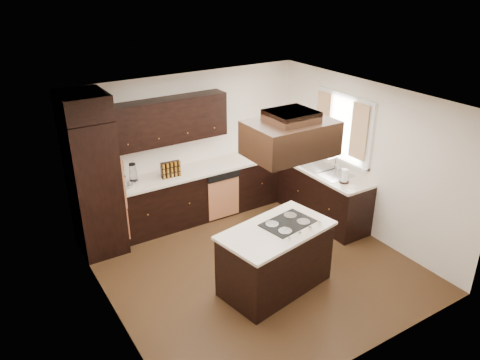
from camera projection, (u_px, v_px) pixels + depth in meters
The scene contains 30 objects.
floor at pixel (256, 266), 6.97m from camera, with size 4.20×4.20×0.02m, color brown.
ceiling at pixel (259, 101), 5.92m from camera, with size 4.20×4.20×0.02m, color silver.
wall_back at pixel (189, 145), 8.07m from camera, with size 4.20×0.02×2.50m, color white.
wall_front at pixel (371, 266), 4.82m from camera, with size 4.20×0.02×2.50m, color white.
wall_left at pixel (106, 233), 5.42m from camera, with size 0.02×4.20×2.50m, color white.
wall_right at pixel (366, 160), 7.46m from camera, with size 0.02×4.20×2.50m, color white.
oven_column at pixel (94, 187), 6.98m from camera, with size 0.65×0.75×2.12m, color black.
wall_oven_face at pixel (117, 178), 7.12m from camera, with size 0.05×0.62×0.78m, color #D48054.
base_cabinets_back at pixel (200, 193), 8.18m from camera, with size 2.93×0.60×0.88m, color black.
base_cabinets_right at pixel (312, 189), 8.34m from camera, with size 0.60×2.40×0.88m, color black.
countertop_back at pixel (200, 170), 7.98m from camera, with size 2.93×0.63×0.04m, color #F4E2CD.
countertop_right at pixel (313, 166), 8.14m from camera, with size 0.63×2.40×0.04m, color #F4E2CD.
upper_cabinets at pixel (168, 121), 7.49m from camera, with size 2.00×0.34×0.72m, color black.
dishwasher_front at pixel (223, 198), 8.12m from camera, with size 0.60×0.05×0.72m, color #D48054.
window_frame at pixel (343, 127), 7.70m from camera, with size 0.06×1.32×1.12m, color white.
window_pane at pixel (344, 127), 7.71m from camera, with size 0.00×1.20×1.00m, color white.
curtain_left at pixel (359, 132), 7.33m from camera, with size 0.02×0.34×0.90m, color #FFE8C0.
curtain_right at pixel (323, 118), 7.97m from camera, with size 0.02×0.34×0.90m, color #FFE8C0.
sink_rim at pixel (327, 171), 7.87m from camera, with size 0.52×0.84×0.01m, color silver.
island at pixel (275, 260), 6.34m from camera, with size 1.46×0.80×0.88m, color black.
island_top at pixel (276, 230), 6.15m from camera, with size 1.52×0.85×0.04m, color #F4E2CD.
cooktop at pixel (288, 223), 6.27m from camera, with size 0.69×0.46×0.01m, color black.
range_hood at pixel (290, 138), 5.69m from camera, with size 1.05×0.72×0.42m, color black.
hood_duct at pixel (291, 116), 5.57m from camera, with size 0.55×0.50×0.13m, color black.
blender_base at pixel (134, 183), 7.32m from camera, with size 0.15×0.15×0.10m, color silver.
blender_pitcher at pixel (133, 173), 7.24m from camera, with size 0.13×0.13×0.26m, color silver.
spice_rack at pixel (171, 169), 7.61m from camera, with size 0.32×0.08×0.26m, color black.
mixing_bowl at pixel (126, 186), 7.28m from camera, with size 0.22×0.22×0.05m, color white.
soap_bottle at pixel (299, 155), 8.32m from camera, with size 0.08×0.08×0.18m, color white.
paper_towel at pixel (345, 176), 7.41m from camera, with size 0.11×0.11×0.23m, color white.
Camera 1 is at (-3.28, -4.78, 4.07)m, focal length 35.00 mm.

